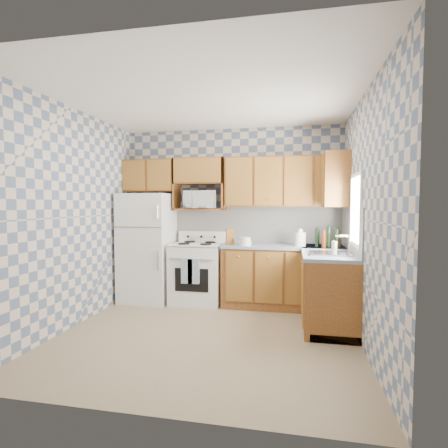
{
  "coord_description": "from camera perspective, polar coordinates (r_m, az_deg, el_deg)",
  "views": [
    {
      "loc": [
        0.97,
        -3.86,
        1.51
      ],
      "look_at": [
        0.05,
        0.75,
        1.25
      ],
      "focal_mm": 28.0,
      "sensor_mm": 36.0,
      "label": 1
    }
  ],
  "objects": [
    {
      "name": "bottle_2",
      "position": [
        5.07,
        18.16,
        -2.28
      ],
      "size": [
        0.06,
        0.06,
        0.25
      ],
      "primitive_type": "cylinder",
      "color": "#53220C",
      "rests_on": "countertop_back"
    },
    {
      "name": "back_wall",
      "position": [
        5.55,
        1.21,
        1.52
      ],
      "size": [
        3.4,
        0.02,
        2.7
      ],
      "primitive_type": "cube",
      "color": "slate",
      "rests_on": "ground"
    },
    {
      "name": "backsplash_back",
      "position": [
        5.49,
        5.3,
        -0.08
      ],
      "size": [
        2.6,
        0.02,
        0.56
      ],
      "primitive_type": "cube",
      "color": "white",
      "rests_on": "back_wall"
    },
    {
      "name": "window",
      "position": [
        4.37,
        20.72,
        2.17
      ],
      "size": [
        0.02,
        0.66,
        0.86
      ],
      "primitive_type": "cube",
      "color": "white",
      "rests_on": "right_wall"
    },
    {
      "name": "refrigerator",
      "position": [
        5.62,
        -12.37,
        -3.75
      ],
      "size": [
        0.75,
        0.7,
        1.68
      ],
      "primitive_type": "cube",
      "color": "white",
      "rests_on": "floor"
    },
    {
      "name": "sink",
      "position": [
        4.37,
        16.88,
        -4.66
      ],
      "size": [
        0.48,
        0.4,
        0.03
      ],
      "primitive_type": "cube",
      "color": "#B7B7BC",
      "rests_on": "countertop_right"
    },
    {
      "name": "bottle_1",
      "position": [
        4.96,
        17.94,
        -2.28
      ],
      "size": [
        0.06,
        0.06,
        0.26
      ],
      "primitive_type": "cylinder",
      "color": "black",
      "rests_on": "countertop_back"
    },
    {
      "name": "bottle_0",
      "position": [
        5.01,
        16.73,
        -2.1
      ],
      "size": [
        0.06,
        0.06,
        0.28
      ],
      "primitive_type": "cylinder",
      "color": "black",
      "rests_on": "countertop_back"
    },
    {
      "name": "knife_block",
      "position": [
        5.16,
        0.97,
        -2.04
      ],
      "size": [
        0.14,
        0.14,
        0.24
      ],
      "primitive_type": "cube",
      "rotation": [
        0.0,
        0.0,
        0.34
      ],
      "color": "brown",
      "rests_on": "countertop_back"
    },
    {
      "name": "microwave",
      "position": [
        5.45,
        -3.95,
        3.98
      ],
      "size": [
        0.56,
        0.43,
        0.28
      ],
      "primitive_type": "imported",
      "rotation": [
        0.0,
        0.0,
        0.21
      ],
      "color": "white",
      "rests_on": "microwave_shelf"
    },
    {
      "name": "bottle_4",
      "position": [
        5.06,
        14.97,
        -2.19
      ],
      "size": [
        0.06,
        0.06,
        0.25
      ],
      "primitive_type": "cylinder",
      "color": "black",
      "rests_on": "countertop_back"
    },
    {
      "name": "dish_towel_left",
      "position": [
        5.11,
        -6.1,
        -7.67
      ],
      "size": [
        0.17,
        0.02,
        0.36
      ],
      "primitive_type": "cube",
      "color": "navy",
      "rests_on": "stove_body"
    },
    {
      "name": "microwave_shelf",
      "position": [
        5.49,
        -3.93,
        2.38
      ],
      "size": [
        0.8,
        0.33,
        0.03
      ],
      "primitive_type": "cube",
      "color": "#652F0F",
      "rests_on": "back_wall"
    },
    {
      "name": "countertop_right",
      "position": [
        4.72,
        16.4,
        -4.39
      ],
      "size": [
        0.63,
        1.6,
        0.04
      ],
      "primitive_type": "cube",
      "color": "slate",
      "rests_on": "base_cabinets_right"
    },
    {
      "name": "countertop_back",
      "position": [
        5.19,
        9.62,
        -3.62
      ],
      "size": [
        1.77,
        0.63,
        0.04
      ],
      "primitive_type": "cube",
      "color": "slate",
      "rests_on": "base_cabinets_back"
    },
    {
      "name": "soap_bottle",
      "position": [
        4.22,
        17.54,
        -3.86
      ],
      "size": [
        0.06,
        0.06,
        0.17
      ],
      "primitive_type": "cylinder",
      "color": "beige",
      "rests_on": "countertop_right"
    },
    {
      "name": "right_wall",
      "position": [
        3.93,
        21.98,
        0.6
      ],
      "size": [
        0.02,
        3.2,
        2.7
      ],
      "primitive_type": "cube",
      "color": "slate",
      "rests_on": "ground"
    },
    {
      "name": "upper_cabinets_fridge",
      "position": [
        5.78,
        -11.9,
        7.67
      ],
      "size": [
        0.82,
        0.33,
        0.5
      ],
      "primitive_type": "cube",
      "color": "#652F0F",
      "rests_on": "back_wall"
    },
    {
      "name": "base_cabinets_back",
      "position": [
        5.27,
        9.58,
        -8.59
      ],
      "size": [
        1.75,
        0.6,
        0.88
      ],
      "primitive_type": "cube",
      "color": "#652F0F",
      "rests_on": "floor"
    },
    {
      "name": "food_containers",
      "position": [
        5.05,
        3.46,
        -2.84
      ],
      "size": [
        0.18,
        0.18,
        0.12
      ],
      "primitive_type": null,
      "color": "beige",
      "rests_on": "countertop_back"
    },
    {
      "name": "backguard",
      "position": [
        5.62,
        -3.61,
        -2.04
      ],
      "size": [
        0.76,
        0.08,
        0.17
      ],
      "primitive_type": "cube",
      "color": "white",
      "rests_on": "cooktop"
    },
    {
      "name": "upper_cabinets_back",
      "position": [
        5.31,
        9.76,
        6.79
      ],
      "size": [
        1.75,
        0.33,
        0.74
      ],
      "primitive_type": "cube",
      "color": "#652F0F",
      "rests_on": "back_wall"
    },
    {
      "name": "electric_kettle",
      "position": [
        5.09,
        12.33,
        -2.45
      ],
      "size": [
        0.15,
        0.15,
        0.2
      ],
      "primitive_type": "cylinder",
      "color": "white",
      "rests_on": "countertop_back"
    },
    {
      "name": "backsplash_right",
      "position": [
        4.73,
        20.02,
        -0.79
      ],
      "size": [
        0.02,
        1.6,
        0.56
      ],
      "primitive_type": "cube",
      "color": "white",
      "rests_on": "right_wall"
    },
    {
      "name": "upper_cabinets_right",
      "position": [
        5.15,
        17.68,
        6.8
      ],
      "size": [
        0.33,
        0.7,
        0.74
      ],
      "primitive_type": "cube",
      "color": "#652F0F",
      "rests_on": "right_wall"
    },
    {
      "name": "floor",
      "position": [
        4.26,
        -2.76,
        -17.61
      ],
      "size": [
        3.4,
        3.4,
        0.0
      ],
      "primitive_type": "plane",
      "color": "#846C54",
      "rests_on": "ground"
    },
    {
      "name": "dish_towel_right",
      "position": [
        5.08,
        -4.99,
        -7.73
      ],
      "size": [
        0.17,
        0.02,
        0.36
      ],
      "primitive_type": "cube",
      "color": "navy",
      "rests_on": "stove_body"
    },
    {
      "name": "stove_body",
      "position": [
        5.44,
        -4.34,
        -8.08
      ],
      "size": [
        0.76,
        0.65,
        0.9
      ],
      "primitive_type": "cube",
      "color": "white",
      "rests_on": "floor"
    },
    {
      "name": "cooktop",
      "position": [
        5.37,
        -4.36,
        -3.31
      ],
      "size": [
        0.76,
        0.65,
        0.02
      ],
      "primitive_type": "cube",
      "color": "silver",
      "rests_on": "stove_body"
    },
    {
      "name": "bottle_3",
      "position": [
        4.94,
        15.99,
        -2.49
      ],
      "size": [
        0.06,
        0.06,
        0.23
      ],
      "primitive_type": "cylinder",
      "color": "#53220C",
      "rests_on": "countertop_back"
    },
    {
      "name": "base_cabinets_right",
      "position": [
        4.8,
        16.37,
        -9.84
      ],
      "size": [
        0.6,
        1.6,
        0.88
      ],
      "primitive_type": "cube",
      "color": "#652F0F",
      "rests_on": "floor"
    }
  ]
}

